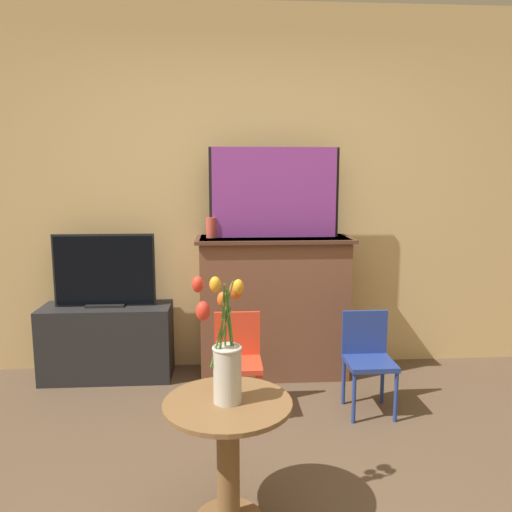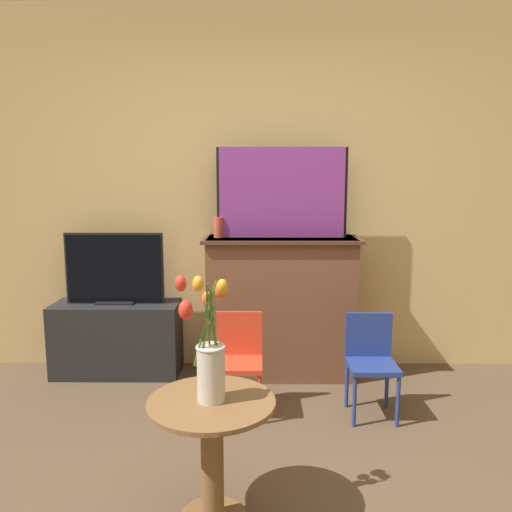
{
  "view_description": "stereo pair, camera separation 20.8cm",
  "coord_description": "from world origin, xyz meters",
  "px_view_note": "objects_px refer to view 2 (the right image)",
  "views": [
    {
      "loc": [
        -0.17,
        -1.66,
        1.45
      ],
      "look_at": [
        0.02,
        1.18,
        1.01
      ],
      "focal_mm": 35.0,
      "sensor_mm": 36.0,
      "label": 1
    },
    {
      "loc": [
        0.04,
        -1.67,
        1.45
      ],
      "look_at": [
        0.02,
        1.18,
        1.01
      ],
      "focal_mm": 35.0,
      "sensor_mm": 36.0,
      "label": 2
    }
  ],
  "objects_px": {
    "painting": "(282,193)",
    "tv_monitor": "(115,269)",
    "chair_red": "(239,356)",
    "chair_blue": "(371,357)",
    "vase_tulips": "(209,353)"
  },
  "relations": [
    {
      "from": "painting",
      "to": "chair_red",
      "type": "height_order",
      "value": "painting"
    },
    {
      "from": "painting",
      "to": "chair_red",
      "type": "xyz_separation_m",
      "value": [
        -0.29,
        -0.61,
        -0.99
      ]
    },
    {
      "from": "chair_red",
      "to": "chair_blue",
      "type": "distance_m",
      "value": 0.81
    },
    {
      "from": "painting",
      "to": "vase_tulips",
      "type": "xyz_separation_m",
      "value": [
        -0.37,
        -1.64,
        -0.6
      ]
    },
    {
      "from": "painting",
      "to": "tv_monitor",
      "type": "height_order",
      "value": "painting"
    },
    {
      "from": "chair_blue",
      "to": "tv_monitor",
      "type": "bearing_deg",
      "value": 159.93
    },
    {
      "from": "tv_monitor",
      "to": "chair_red",
      "type": "distance_m",
      "value": 1.2
    },
    {
      "from": "painting",
      "to": "chair_red",
      "type": "relative_size",
      "value": 1.5
    },
    {
      "from": "tv_monitor",
      "to": "vase_tulips",
      "type": "xyz_separation_m",
      "value": [
        0.85,
        -1.64,
        -0.04
      ]
    },
    {
      "from": "tv_monitor",
      "to": "chair_blue",
      "type": "xyz_separation_m",
      "value": [
        1.74,
        -0.64,
        -0.43
      ]
    },
    {
      "from": "painting",
      "to": "vase_tulips",
      "type": "distance_m",
      "value": 1.78
    },
    {
      "from": "tv_monitor",
      "to": "chair_red",
      "type": "height_order",
      "value": "tv_monitor"
    },
    {
      "from": "chair_red",
      "to": "vase_tulips",
      "type": "bearing_deg",
      "value": -94.41
    },
    {
      "from": "chair_blue",
      "to": "vase_tulips",
      "type": "bearing_deg",
      "value": -131.68
    },
    {
      "from": "tv_monitor",
      "to": "chair_blue",
      "type": "bearing_deg",
      "value": -20.07
    }
  ]
}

